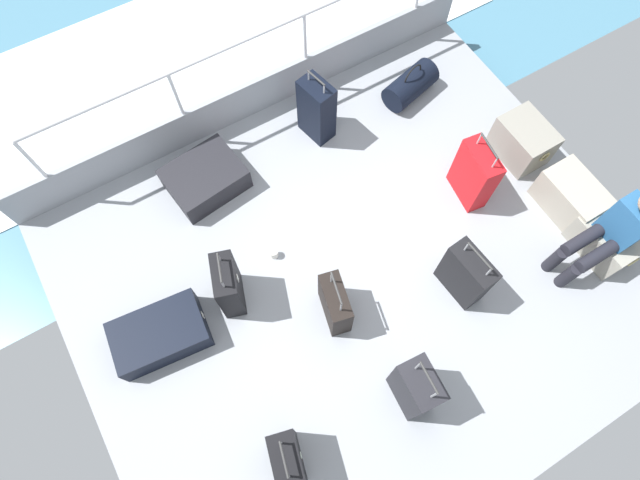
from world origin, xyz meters
name	(u,v)px	position (x,y,z in m)	size (l,w,h in m)	color
ground_plane	(358,275)	(0.00, 0.00, -0.03)	(4.40, 5.20, 0.06)	gray
gunwale_port	(249,99)	(-2.17, 0.00, 0.23)	(0.06, 5.20, 0.45)	gray
railing_port	(241,61)	(-2.17, 0.00, 0.78)	(0.04, 4.20, 1.02)	silver
sea_wake	(202,49)	(-3.60, 0.00, -0.34)	(12.00, 12.00, 0.01)	teal
cargo_crate_0	(523,141)	(-0.30, 2.14, 0.21)	(0.58, 0.41, 0.41)	gray
cargo_crate_1	(570,197)	(0.43, 2.13, 0.20)	(0.65, 0.38, 0.39)	#9E9989
cargo_crate_2	(606,239)	(0.94, 2.12, 0.18)	(0.61, 0.41, 0.36)	gray
passenger_seated	(613,232)	(0.94, 1.95, 0.55)	(0.34, 0.66, 1.06)	#26598C
suitcase_0	(229,285)	(-0.41, -1.11, 0.32)	(0.43, 0.30, 0.77)	black
suitcase_1	(465,275)	(0.57, 0.72, 0.31)	(0.46, 0.24, 0.77)	black
suitcase_2	(317,110)	(-1.60, 0.49, 0.36)	(0.39, 0.29, 0.83)	black
suitcase_3	(474,174)	(-0.20, 1.40, 0.34)	(0.47, 0.26, 0.83)	red
suitcase_4	(287,460)	(1.07, -1.35, 0.26)	(0.42, 0.31, 0.67)	black
suitcase_5	(160,335)	(-0.38, -1.82, 0.14)	(0.57, 0.84, 0.27)	black
suitcase_6	(335,304)	(0.19, -0.39, 0.25)	(0.46, 0.28, 0.70)	black
suitcase_7	(205,179)	(-1.59, -0.80, 0.14)	(0.66, 0.79, 0.27)	black
suitcase_8	(416,388)	(1.13, -0.21, 0.34)	(0.40, 0.28, 0.90)	black
duffel_bag	(410,85)	(-1.50, 1.60, 0.15)	(0.44, 0.66, 0.44)	black
paper_cup	(274,253)	(-0.57, -0.59, 0.05)	(0.08, 0.08, 0.10)	white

